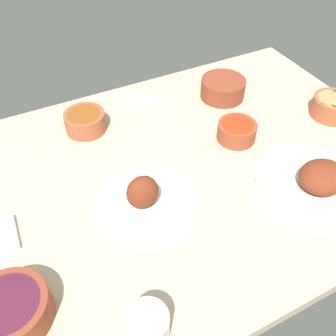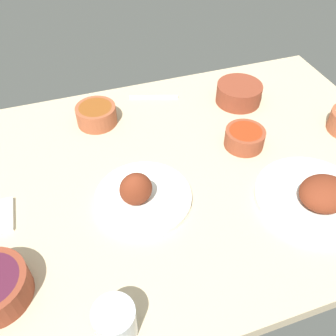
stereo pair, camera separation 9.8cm
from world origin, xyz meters
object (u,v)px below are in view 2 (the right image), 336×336
at_px(plate_far_side, 317,196).
at_px(bowl_soup, 96,114).
at_px(water_tumbler, 115,322).
at_px(fork_loose, 154,97).
at_px(bowl_cream, 239,93).
at_px(bowl_sauce, 245,137).
at_px(plate_near_viewer, 141,195).

xyz_separation_m(plate_far_side, bowl_soup, (0.45, -0.50, 0.01)).
xyz_separation_m(water_tumbler, fork_loose, (-0.29, -0.72, -0.04)).
distance_m(bowl_cream, bowl_soup, 0.47).
xyz_separation_m(plate_far_side, water_tumbler, (0.54, 0.15, 0.01)).
relative_size(bowl_sauce, bowl_soup, 0.93).
xyz_separation_m(plate_near_viewer, bowl_sauce, (-0.34, -0.11, 0.00)).
bearing_deg(bowl_cream, plate_near_viewer, 36.68).
height_order(bowl_cream, bowl_soup, bowl_cream).
bearing_deg(bowl_soup, fork_loose, -160.80).
bearing_deg(plate_near_viewer, bowl_soup, -82.95).
bearing_deg(bowl_soup, bowl_sauce, 147.86).
xyz_separation_m(plate_near_viewer, fork_loose, (-0.16, -0.42, -0.02)).
relative_size(plate_far_side, bowl_sauce, 2.48).
distance_m(plate_far_side, water_tumbler, 0.56).
bearing_deg(bowl_sauce, plate_near_viewer, 18.02).
distance_m(plate_near_viewer, water_tumbler, 0.32).
distance_m(plate_near_viewer, bowl_cream, 0.53).
relative_size(plate_near_viewer, water_tumbler, 3.01).
bearing_deg(bowl_soup, plate_near_viewer, 97.05).
bearing_deg(bowl_sauce, water_tumbler, 40.64).
bearing_deg(water_tumbler, bowl_cream, -132.28).
xyz_separation_m(bowl_cream, bowl_soup, (0.47, -0.04, -0.00)).
distance_m(plate_far_side, fork_loose, 0.62).
height_order(plate_near_viewer, fork_loose, plate_near_viewer).
xyz_separation_m(plate_near_viewer, water_tumbler, (0.13, 0.29, 0.02)).
relative_size(plate_near_viewer, bowl_sauce, 2.13).
xyz_separation_m(plate_far_side, bowl_sauce, (0.07, -0.25, 0.00)).
xyz_separation_m(bowl_sauce, water_tumbler, (0.47, 0.40, 0.01)).
relative_size(bowl_soup, fork_loose, 0.74).
height_order(water_tumbler, fork_loose, water_tumbler).
distance_m(plate_far_side, bowl_cream, 0.46).
bearing_deg(bowl_soup, bowl_cream, 175.43).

